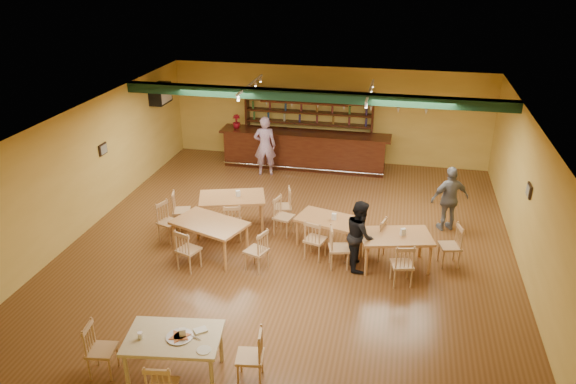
% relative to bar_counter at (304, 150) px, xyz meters
% --- Properties ---
extents(floor, '(12.00, 12.00, 0.00)m').
position_rel_bar_counter_xyz_m(floor, '(0.61, -5.15, -0.56)').
color(floor, brown).
rests_on(floor, ground).
extents(ceiling_beam, '(10.00, 0.30, 0.25)m').
position_rel_bar_counter_xyz_m(ceiling_beam, '(0.61, -2.35, 2.31)').
color(ceiling_beam, black).
rests_on(ceiling_beam, ceiling).
extents(track_rail_left, '(0.05, 2.50, 0.05)m').
position_rel_bar_counter_xyz_m(track_rail_left, '(-1.19, -1.75, 2.38)').
color(track_rail_left, silver).
rests_on(track_rail_left, ceiling).
extents(track_rail_right, '(0.05, 2.50, 0.05)m').
position_rel_bar_counter_xyz_m(track_rail_right, '(2.01, -1.75, 2.38)').
color(track_rail_right, silver).
rests_on(track_rail_right, ceiling).
extents(ac_unit, '(0.34, 0.70, 0.48)m').
position_rel_bar_counter_xyz_m(ac_unit, '(-4.19, -0.95, 1.79)').
color(ac_unit, silver).
rests_on(ac_unit, wall_left).
extents(picture_left, '(0.04, 0.34, 0.28)m').
position_rel_bar_counter_xyz_m(picture_left, '(-4.36, -4.15, 1.14)').
color(picture_left, black).
rests_on(picture_left, wall_left).
extents(picture_right, '(0.04, 0.34, 0.28)m').
position_rel_bar_counter_xyz_m(picture_right, '(5.58, -4.65, 1.14)').
color(picture_right, black).
rests_on(picture_right, wall_right).
extents(bar_counter, '(5.24, 0.85, 1.13)m').
position_rel_bar_counter_xyz_m(bar_counter, '(0.00, 0.00, 0.00)').
color(bar_counter, '#35120A').
rests_on(bar_counter, ground).
extents(back_bar_hutch, '(4.06, 0.40, 2.28)m').
position_rel_bar_counter_xyz_m(back_bar_hutch, '(0.00, 0.63, 0.57)').
color(back_bar_hutch, '#35120A').
rests_on(back_bar_hutch, ground).
extents(poinsettia, '(0.31, 0.31, 0.43)m').
position_rel_bar_counter_xyz_m(poinsettia, '(-2.17, 0.00, 0.78)').
color(poinsettia, maroon).
rests_on(poinsettia, bar_counter).
extents(dining_table_a, '(1.78, 1.37, 0.78)m').
position_rel_bar_counter_xyz_m(dining_table_a, '(-0.99, -4.29, -0.17)').
color(dining_table_a, '#AE6E3D').
rests_on(dining_table_a, ground).
extents(dining_table_b, '(1.54, 1.16, 0.68)m').
position_rel_bar_counter_xyz_m(dining_table_b, '(1.42, -4.77, -0.22)').
color(dining_table_b, '#AE6E3D').
rests_on(dining_table_b, ground).
extents(dining_table_c, '(1.81, 1.43, 0.79)m').
position_rel_bar_counter_xyz_m(dining_table_c, '(-1.06, -5.72, -0.17)').
color(dining_table_c, '#AE6E3D').
rests_on(dining_table_c, ground).
extents(dining_table_d, '(1.66, 1.23, 0.74)m').
position_rel_bar_counter_xyz_m(dining_table_d, '(2.96, -5.38, -0.19)').
color(dining_table_d, '#AE6E3D').
rests_on(dining_table_d, ground).
extents(near_table, '(1.59, 1.15, 0.79)m').
position_rel_bar_counter_xyz_m(near_table, '(-0.30, -9.52, -0.17)').
color(near_table, '#C9B387').
rests_on(near_table, ground).
extents(pizza_tray, '(0.42, 0.42, 0.01)m').
position_rel_bar_counter_xyz_m(pizza_tray, '(-0.19, -9.52, 0.23)').
color(pizza_tray, silver).
rests_on(pizza_tray, near_table).
extents(parmesan_shaker, '(0.08, 0.08, 0.11)m').
position_rel_bar_counter_xyz_m(parmesan_shaker, '(-0.77, -9.67, 0.28)').
color(parmesan_shaker, '#EAE5C6').
rests_on(parmesan_shaker, near_table).
extents(napkin_stack, '(0.25, 0.24, 0.03)m').
position_rel_bar_counter_xyz_m(napkin_stack, '(0.07, -9.31, 0.24)').
color(napkin_stack, white).
rests_on(napkin_stack, near_table).
extents(pizza_server, '(0.33, 0.17, 0.00)m').
position_rel_bar_counter_xyz_m(pizza_server, '(-0.04, -9.46, 0.24)').
color(pizza_server, silver).
rests_on(pizza_server, pizza_tray).
extents(side_plate, '(0.25, 0.25, 0.01)m').
position_rel_bar_counter_xyz_m(side_plate, '(0.28, -9.72, 0.23)').
color(side_plate, white).
rests_on(side_plate, near_table).
extents(patron_bar, '(0.74, 0.57, 1.81)m').
position_rel_bar_counter_xyz_m(patron_bar, '(-1.05, -0.83, 0.34)').
color(patron_bar, '#88489C').
rests_on(patron_bar, ground).
extents(patron_right_a, '(0.74, 0.86, 1.54)m').
position_rel_bar_counter_xyz_m(patron_right_a, '(2.22, -5.57, 0.20)').
color(patron_right_a, black).
rests_on(patron_right_a, ground).
extents(patron_right_b, '(1.03, 0.75, 1.62)m').
position_rel_bar_counter_xyz_m(patron_right_b, '(4.16, -3.38, 0.24)').
color(patron_right_b, slate).
rests_on(patron_right_b, ground).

